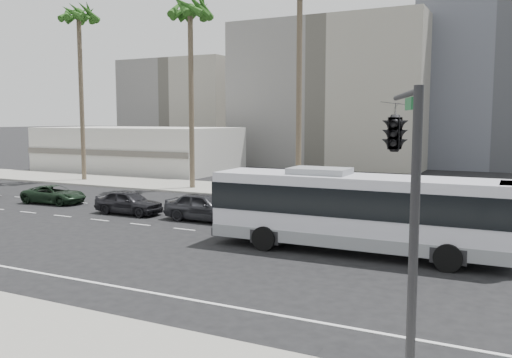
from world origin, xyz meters
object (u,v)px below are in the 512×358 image
Objects in this scene: car_a at (205,207)px; traffic_signal at (397,140)px; palm_mid at (190,14)px; palm_far at (79,18)px; car_b at (129,202)px; car_c at (54,194)px; city_bus at (355,209)px.

traffic_signal reaches higher than car_a.
palm_far is at bearing 177.78° from palm_mid.
car_b is 0.26× the size of palm_far.
car_c is at bearing -111.86° from palm_mid.
car_c is (-23.10, 4.30, -1.32)m from city_bus.
palm_far is (-8.35, 11.50, 14.74)m from car_c.
car_b is (-15.53, 3.25, -1.21)m from city_bus.
traffic_signal is at bearing -133.40° from car_a.
traffic_signal is at bearing -125.11° from car_b.
city_bus is at bearing -107.94° from car_a.
traffic_signal is (27.02, -14.50, 4.83)m from car_c.
palm_far is at bearing 60.98° from car_a.
car_c is at bearing 81.69° from car_b.
city_bus is 0.77× the size of palm_far.
city_bus is at bearing -105.45° from car_c.
palm_far is at bearing 152.64° from city_bus.
car_a is 0.29× the size of palm_far.
traffic_signal is 0.39× the size of palm_far.
palm_far reaches higher than car_b.
palm_mid is (-22.60, 25.51, 9.10)m from traffic_signal.
city_bus is at bearing -102.25° from car_b.
car_a is at bearing -53.89° from palm_mid.
car_a is 1.06× the size of car_c.
car_b reaches higher than car_c.
palm_mid is at bearing -26.77° from car_c.
car_b is at bearing 126.60° from traffic_signal.
traffic_signal is at bearing -69.69° from city_bus.
palm_mid reaches higher than car_b.
palm_mid reaches higher than traffic_signal.
palm_far reaches higher than city_bus.
palm_mid is (-18.68, 15.30, 12.60)m from city_bus.
city_bus is 2.92× the size of car_b.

